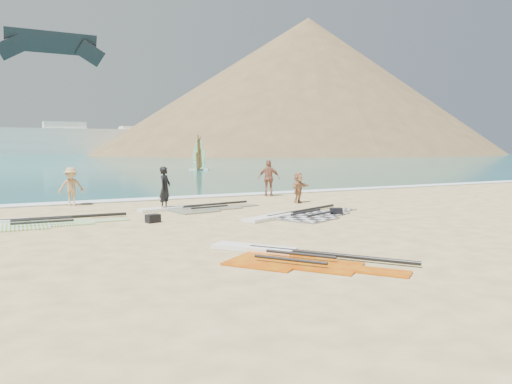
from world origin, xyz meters
name	(u,v)px	position (x,y,z in m)	size (l,w,h in m)	color
ground	(274,237)	(0.00, 0.00, 0.00)	(300.00, 300.00, 0.00)	#DEC182
sea	(33,156)	(0.00, 132.00, 0.00)	(300.00, 240.00, 0.06)	#0C4658
surf_line	(161,199)	(0.00, 12.30, 0.00)	(300.00, 1.20, 0.04)	white
headland_main	(307,154)	(85.00, 130.00, 0.00)	(143.00, 143.00, 45.00)	olive
headland_minor	(369,153)	(120.00, 140.00, 0.00)	(70.00, 70.00, 28.00)	olive
rig_grey	(298,216)	(2.93, 3.39, 0.05)	(6.01, 3.76, 0.20)	black
rig_green	(27,223)	(-6.64, 6.25, 0.05)	(6.12, 2.45, 0.20)	#68BB2A
rig_orange	(192,208)	(0.00, 7.43, 0.05)	(5.56, 2.58, 0.20)	orange
rig_red	(284,256)	(-1.17, -2.61, 0.05)	(4.06, 5.11, 0.20)	red
gear_bag_near	(153,218)	(-2.53, 4.55, 0.15)	(0.48, 0.35, 0.31)	black
gear_bag_far	(336,211)	(4.62, 3.18, 0.14)	(0.47, 0.33, 0.28)	black
person_wetsuit	(165,188)	(-1.01, 8.06, 0.94)	(0.69, 0.45, 1.88)	black
beachgoer_mid	(71,187)	(-4.53, 11.27, 0.90)	(1.16, 0.67, 1.80)	tan
beachgoer_back	(269,178)	(5.80, 11.06, 1.00)	(1.18, 0.49, 2.01)	#975A44
beachgoer_right	(299,187)	(5.57, 7.59, 0.76)	(1.40, 0.45, 1.51)	#B17B54
windsurfer_centre	(199,160)	(12.65, 40.45, 1.21)	(2.21, 2.29, 4.07)	white
windsurfer_right	(199,155)	(22.69, 67.38, 1.27)	(2.37, 2.48, 4.34)	white
kitesurf_kite	(52,45)	(-2.98, 35.28, 11.71)	(9.15, 1.20, 2.79)	black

